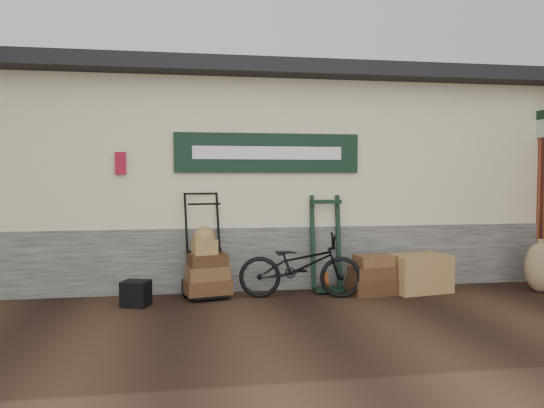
# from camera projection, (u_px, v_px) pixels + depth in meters

# --- Properties ---
(ground) EXTENTS (80.00, 80.00, 0.00)m
(ground) POSITION_uv_depth(u_px,v_px,m) (304.00, 306.00, 6.61)
(ground) COLOR black
(ground) RESTS_ON ground
(station_building) EXTENTS (14.40, 4.10, 3.20)m
(station_building) POSITION_uv_depth(u_px,v_px,m) (269.00, 177.00, 9.22)
(station_building) COLOR #4C4C47
(station_building) RESTS_ON ground
(porter_trolley) EXTENTS (0.81, 0.68, 1.43)m
(porter_trolley) POSITION_uv_depth(u_px,v_px,m) (205.00, 244.00, 7.14)
(porter_trolley) COLOR black
(porter_trolley) RESTS_ON ground
(green_barrow) EXTENTS (0.49, 0.42, 1.35)m
(green_barrow) POSITION_uv_depth(u_px,v_px,m) (326.00, 243.00, 7.50)
(green_barrow) COLOR black
(green_barrow) RESTS_ON ground
(suitcase_stack) EXTENTS (0.68, 0.49, 0.55)m
(suitcase_stack) POSITION_uv_depth(u_px,v_px,m) (372.00, 274.00, 7.28)
(suitcase_stack) COLOR #3E2513
(suitcase_stack) RESTS_ON ground
(wicker_hamper) EXTENTS (0.89, 0.67, 0.53)m
(wicker_hamper) POSITION_uv_depth(u_px,v_px,m) (419.00, 273.00, 7.45)
(wicker_hamper) COLOR olive
(wicker_hamper) RESTS_ON ground
(black_trunk) EXTENTS (0.39, 0.37, 0.32)m
(black_trunk) POSITION_uv_depth(u_px,v_px,m) (136.00, 294.00, 6.61)
(black_trunk) COLOR black
(black_trunk) RESTS_ON ground
(bicycle) EXTENTS (0.84, 1.72, 0.96)m
(bicycle) POSITION_uv_depth(u_px,v_px,m) (300.00, 262.00, 7.07)
(bicycle) COLOR black
(bicycle) RESTS_ON ground
(burlap_sack_left) EXTENTS (0.53, 0.49, 0.70)m
(burlap_sack_left) POSITION_uv_depth(u_px,v_px,m) (541.00, 267.00, 7.42)
(burlap_sack_left) COLOR #826346
(burlap_sack_left) RESTS_ON ground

